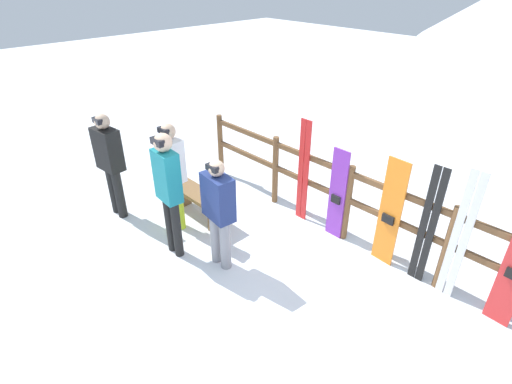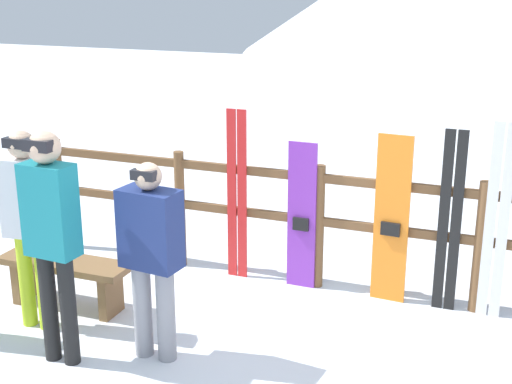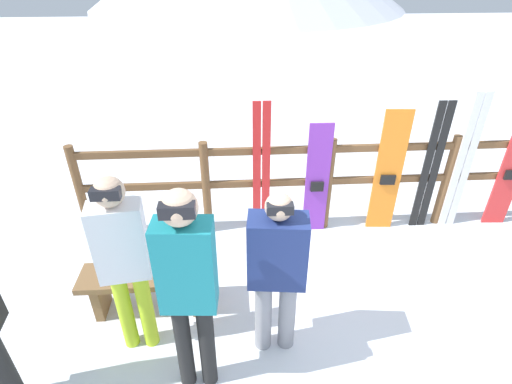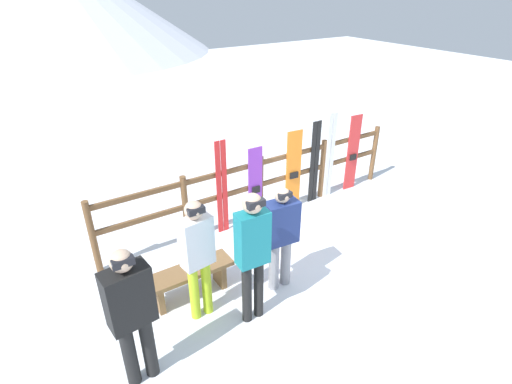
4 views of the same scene
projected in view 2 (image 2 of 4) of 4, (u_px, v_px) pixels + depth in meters
name	position (u px, v px, depth m)	size (l,w,h in m)	color
ground_plane	(253.00, 375.00, 5.30)	(40.00, 40.00, 0.00)	white
fence	(319.00, 215.00, 6.59)	(5.86, 0.10, 1.19)	brown
bench	(66.00, 273.00, 6.29)	(1.21, 0.36, 0.45)	brown
person_white	(28.00, 215.00, 5.74)	(0.41, 0.26, 1.68)	#B7D826
person_teal	(51.00, 229.00, 5.18)	(0.40, 0.24, 1.81)	black
person_navy	(151.00, 249.00, 5.29)	(0.47, 0.29, 1.56)	gray
ski_pair_red	(237.00, 195.00, 6.78)	(0.20, 0.02, 1.66)	red
snowboard_purple	(302.00, 217.00, 6.60)	(0.27, 0.06, 1.41)	purple
snowboard_orange	(391.00, 220.00, 6.29)	(0.31, 0.07, 1.54)	orange
ski_pair_black	(450.00, 222.00, 6.11)	(0.19, 0.02, 1.63)	black
ski_pair_white	(497.00, 223.00, 5.96)	(0.19, 0.02, 1.72)	white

